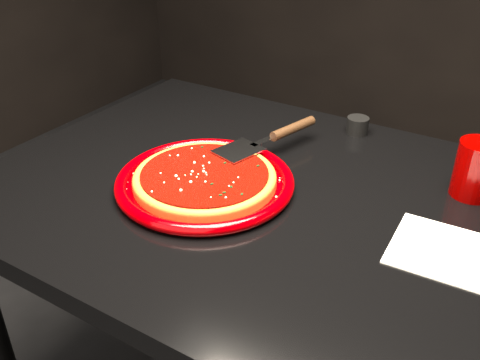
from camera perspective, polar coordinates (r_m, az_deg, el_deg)
name	(u,v)px	position (r m, az deg, el deg)	size (l,w,h in m)	color
table	(286,343)	(1.23, 4.94, -16.94)	(1.20, 0.80, 0.75)	black
plate	(205,182)	(1.02, -3.76, -0.18)	(0.34, 0.34, 0.03)	#830002
pizza_crust	(205,180)	(1.02, -3.77, 0.01)	(0.27, 0.27, 0.01)	#92551D
pizza_crust_rim	(205,177)	(1.01, -3.78, 0.34)	(0.27, 0.27, 0.02)	#92551D
pizza_sauce	(205,175)	(1.01, -3.79, 0.58)	(0.24, 0.24, 0.01)	#720801
parmesan_dusting	(205,171)	(1.01, -3.80, 0.92)	(0.23, 0.23, 0.01)	beige
basil_flecks	(205,172)	(1.01, -3.80, 0.87)	(0.21, 0.21, 0.00)	black
pizza_server	(268,138)	(1.12, 3.04, 4.54)	(0.09, 0.30, 0.02)	#ADB0B4
cup	(476,169)	(1.06, 23.87, 1.04)	(0.08, 0.08, 0.11)	#780000
napkin_a	(442,250)	(0.92, 20.71, -7.04)	(0.15, 0.15, 0.00)	white
ramekin	(358,125)	(1.26, 12.43, 5.71)	(0.05, 0.05, 0.04)	black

